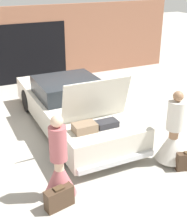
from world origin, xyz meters
TOP-DOWN VIEW (x-y plane):
  - ground_plane at (0.00, 0.00)m, footprint 40.00×40.00m
  - garage_wall_back at (0.00, 4.26)m, footprint 12.00×0.14m
  - car at (-0.00, 0.02)m, footprint 1.91×4.94m
  - person_left at (-1.32, -2.67)m, footprint 0.61×0.61m
  - person_right at (1.32, -2.59)m, footprint 0.71×0.71m
  - suitcase_beside_left_person at (-1.44, -2.93)m, footprint 0.56×0.30m
  - suitcase_beside_right_person at (1.42, -2.99)m, footprint 0.49×0.27m

SIDE VIEW (x-z plane):
  - ground_plane at x=0.00m, z-range 0.00..0.00m
  - suitcase_beside_left_person at x=-1.44m, z-range -0.01..0.42m
  - suitcase_beside_right_person at x=1.42m, z-range -0.01..0.42m
  - car at x=0.00m, z-range -0.32..1.48m
  - person_right at x=1.32m, z-range -0.25..1.43m
  - person_left at x=-1.32m, z-range -0.24..1.46m
  - garage_wall_back at x=0.00m, z-range -0.01..2.79m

